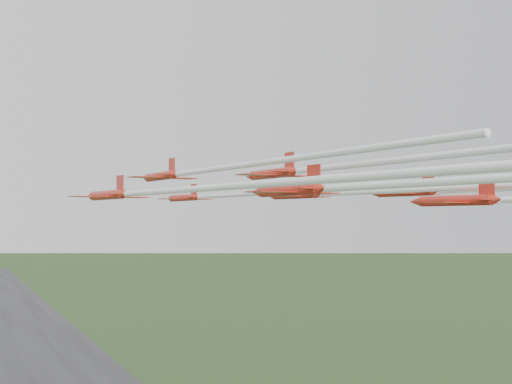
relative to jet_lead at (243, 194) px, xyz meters
name	(u,v)px	position (x,y,z in m)	size (l,w,h in m)	color
runway	(40,343)	(-2.37, 197.52, -49.65)	(38.00, 900.00, 0.04)	#2E2E30
jet_lead	(243,194)	(0.00, 0.00, 0.00)	(13.40, 61.83, 2.41)	red
jet_row2_left	(213,169)	(-8.81, -13.20, 2.10)	(10.88, 56.54, 2.50)	red
jet_row2_right	(384,191)	(15.73, -8.24, 0.38)	(18.72, 67.59, 2.94)	red
jet_row3_left	(173,190)	(-16.99, -25.69, -0.75)	(13.61, 54.68, 2.34)	red
jet_row3_mid	(356,165)	(2.63, -23.13, 2.23)	(11.53, 64.22, 2.83)	red
jet_row4_left	(413,183)	(-1.63, -38.45, -0.44)	(15.54, 62.57, 2.78)	red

